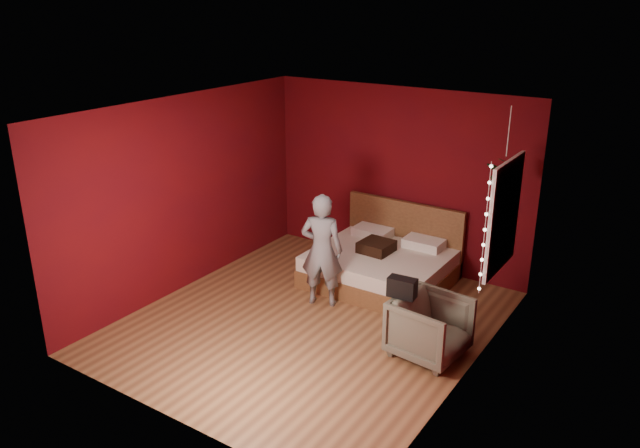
# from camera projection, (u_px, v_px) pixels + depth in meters

# --- Properties ---
(floor) EXTENTS (4.50, 4.50, 0.00)m
(floor) POSITION_uv_depth(u_px,v_px,m) (310.00, 322.00, 7.66)
(floor) COLOR brown
(floor) RESTS_ON ground
(room_walls) EXTENTS (4.04, 4.54, 2.62)m
(room_walls) POSITION_uv_depth(u_px,v_px,m) (309.00, 191.00, 7.07)
(room_walls) COLOR #57090B
(room_walls) RESTS_ON ground
(window) EXTENTS (0.05, 0.97, 1.27)m
(window) POSITION_uv_depth(u_px,v_px,m) (504.00, 216.00, 6.82)
(window) COLOR white
(window) RESTS_ON room_walls
(fairy_lights) EXTENTS (0.04, 0.04, 1.45)m
(fairy_lights) POSITION_uv_depth(u_px,v_px,m) (485.00, 230.00, 6.42)
(fairy_lights) COLOR silver
(fairy_lights) RESTS_ON room_walls
(bed) EXTENTS (1.81, 1.53, 0.99)m
(bed) POSITION_uv_depth(u_px,v_px,m) (383.00, 264.00, 8.66)
(bed) COLOR brown
(bed) RESTS_ON ground
(person) EXTENTS (0.63, 0.52, 1.49)m
(person) POSITION_uv_depth(u_px,v_px,m) (322.00, 250.00, 7.87)
(person) COLOR slate
(person) RESTS_ON ground
(armchair) EXTENTS (0.83, 0.81, 0.69)m
(armchair) POSITION_uv_depth(u_px,v_px,m) (430.00, 327.00, 6.84)
(armchair) COLOR #686652
(armchair) RESTS_ON ground
(handbag) EXTENTS (0.32, 0.18, 0.22)m
(handbag) POSITION_uv_depth(u_px,v_px,m) (402.00, 287.00, 6.74)
(handbag) COLOR black
(handbag) RESTS_ON armchair
(throw_pillow) EXTENTS (0.44, 0.44, 0.15)m
(throw_pillow) POSITION_uv_depth(u_px,v_px,m) (376.00, 247.00, 8.55)
(throw_pillow) COLOR black
(throw_pillow) RESTS_ON bed
(hanging_plant) EXTENTS (0.42, 0.38, 1.02)m
(hanging_plant) POSITION_uv_depth(u_px,v_px,m) (504.00, 174.00, 7.31)
(hanging_plant) COLOR silver
(hanging_plant) RESTS_ON room_walls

